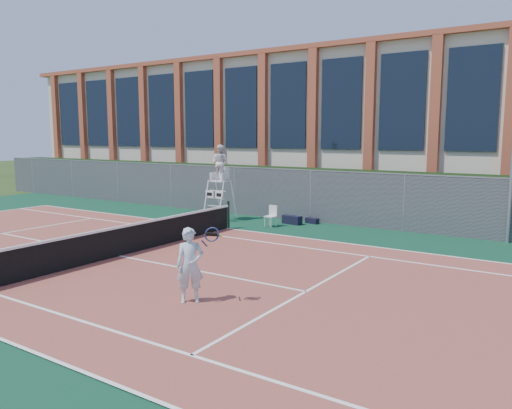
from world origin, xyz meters
The scene contains 13 objects.
ground centered at (0.00, 0.00, 0.00)m, with size 120.00×120.00×0.00m, color #233814.
apron centered at (0.00, 1.00, 0.01)m, with size 36.00×20.00×0.01m, color #0E3E25.
tennis_court centered at (0.00, 0.00, 0.02)m, with size 23.77×10.97×0.02m, color brown.
tennis_net centered at (0.00, 0.00, 0.54)m, with size 0.10×11.30×1.10m.
fence centered at (0.00, 8.80, 1.10)m, with size 40.00×0.06×2.20m, color #595E60, non-canonical shape.
hedge centered at (0.00, 10.00, 1.10)m, with size 40.00×1.40×2.20m, color black.
building centered at (0.00, 17.95, 4.15)m, with size 45.00×10.60×8.22m.
steel_pole centered at (9.63, 8.70, 2.13)m, with size 0.12×0.12×4.25m, color #9EA0A5.
umpire_chair centered at (-1.49, 7.04, 2.43)m, with size 0.93×1.43×3.32m.
plastic_chair centered at (1.22, 6.91, 0.51)m, with size 0.44×0.44×0.86m.
sports_bag_near centered at (1.63, 7.86, 0.19)m, with size 0.83×0.33×0.36m, color black.
sports_bag_far centered at (2.27, 8.45, 0.12)m, with size 0.57×0.25×0.23m, color black.
tennis_player centered at (4.61, -2.04, 0.87)m, with size 0.99×0.79×1.68m.
Camera 1 is at (11.63, -10.12, 3.66)m, focal length 35.00 mm.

